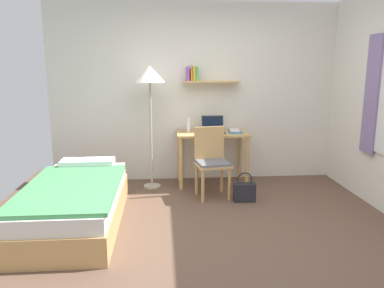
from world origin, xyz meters
TOP-DOWN VIEW (x-y plane):
  - ground_plane at (0.00, 0.00)m, footprint 5.28×5.28m
  - wall_back at (0.00, 2.02)m, footprint 4.40×0.27m
  - bed at (-1.52, 0.40)m, footprint 0.95×1.93m
  - desk at (0.14, 1.70)m, footprint 1.02×0.56m
  - desk_chair at (0.06, 1.20)m, footprint 0.48×0.46m
  - standing_lamp at (-0.73, 1.62)m, footprint 0.42×0.42m
  - laptop at (0.15, 1.73)m, footprint 0.32×0.24m
  - water_bottle at (-0.20, 1.75)m, footprint 0.06×0.06m
  - book_stack at (0.46, 1.66)m, footprint 0.18×0.24m
  - handbag at (0.46, 0.93)m, footprint 0.28×0.11m

SIDE VIEW (x-z plane):
  - ground_plane at x=0.00m, z-range 0.00..0.00m
  - handbag at x=0.46m, z-range -0.06..0.32m
  - bed at x=-1.52m, z-range -0.03..0.51m
  - desk_chair at x=0.06m, z-range 0.04..0.96m
  - desk at x=0.14m, z-range 0.23..1.00m
  - book_stack at x=0.46m, z-range 0.76..0.81m
  - laptop at x=0.15m, z-range 0.71..0.94m
  - water_bottle at x=-0.20m, z-range 0.77..0.97m
  - wall_back at x=0.00m, z-range 0.00..2.60m
  - standing_lamp at x=-0.73m, z-range 0.66..2.36m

